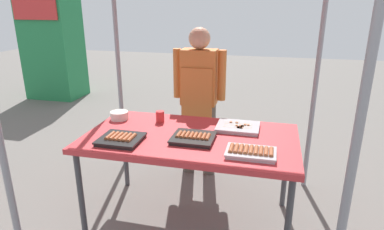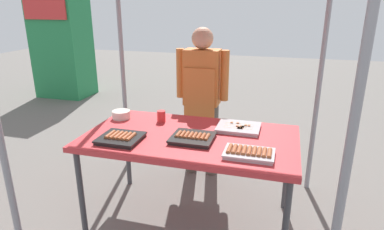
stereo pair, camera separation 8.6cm
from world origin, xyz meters
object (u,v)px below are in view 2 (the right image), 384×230
Objects in this scene: tray_grilled_sausages at (193,138)px; tray_spring_rolls at (249,153)px; condiment_bowl at (121,115)px; stall_table at (190,142)px; vendor_woman at (202,92)px; neighbor_stall_left at (62,42)px; tray_pork_links at (121,138)px; drink_cup_near_edge at (161,116)px; tray_meat_skewers at (239,128)px.

tray_spring_rolls is (0.43, -0.16, 0.00)m from tray_grilled_sausages.
condiment_bowl is at bearing 157.63° from tray_grilled_sausages.
stall_table is 1.07× the size of vendor_woman.
tray_spring_rolls is at bearing -41.08° from neighbor_stall_left.
drink_cup_near_edge is (0.14, 0.47, 0.03)m from tray_pork_links.
condiment_bowl is (-0.69, 0.22, 0.09)m from stall_table.
drink_cup_near_edge reaches higher than tray_grilled_sausages.
neighbor_stall_left reaches higher than tray_pork_links.
tray_meat_skewers is at bearing -37.94° from neighbor_stall_left.
condiment_bowl is (-0.73, 0.30, 0.01)m from tray_grilled_sausages.
tray_pork_links is (-0.47, -0.23, 0.07)m from stall_table.
neighbor_stall_left reaches higher than tray_meat_skewers.
drink_cup_near_edge is (-0.66, 0.01, 0.03)m from tray_meat_skewers.
vendor_woman is (0.21, 0.58, 0.08)m from drink_cup_near_edge.
tray_pork_links is 0.92× the size of tray_spring_rolls.
stall_table is 0.11m from tray_grilled_sausages.
tray_meat_skewers is 0.92m from tray_pork_links.
tray_pork_links is at bearing -49.00° from neighbor_stall_left.
drink_cup_near_edge is at bearing 138.82° from tray_grilled_sausages.
vendor_woman is (-0.16, 0.90, 0.11)m from tray_grilled_sausages.
vendor_woman is (0.57, 0.60, 0.09)m from condiment_bowl.
tray_pork_links is at bearing -150.45° from tray_meat_skewers.
tray_spring_rolls is (0.94, -0.01, 0.00)m from tray_pork_links.
neighbor_stall_left reaches higher than stall_table.
vendor_woman is at bearing 70.29° from drink_cup_near_edge.
tray_meat_skewers is at bearing 127.38° from vendor_woman.
neighbor_stall_left is (-3.26, 2.30, 0.13)m from vendor_woman.
stall_table is 4.78× the size of tray_meat_skewers.
vendor_woman is at bearing 119.19° from tray_spring_rolls.
tray_grilled_sausages is 1.02× the size of tray_pork_links.
stall_table is 0.53m from tray_spring_rolls.
stall_table is 10.29× the size of condiment_bowl.
tray_pork_links is 0.50m from condiment_bowl.
vendor_woman reaches higher than tray_pork_links.
neighbor_stall_left is (-3.37, 3.12, 0.31)m from stall_table.
tray_pork_links is at bearing 71.55° from vendor_woman.
drink_cup_near_edge is 0.06× the size of vendor_woman.
vendor_woman reaches higher than condiment_bowl.
tray_grilled_sausages is at bearing -43.12° from neighbor_stall_left.
tray_pork_links is at bearing -63.50° from condiment_bowl.
neighbor_stall_left is at bearing -35.23° from vendor_woman.
vendor_woman reaches higher than stall_table.
tray_grilled_sausages is 0.53m from tray_pork_links.
neighbor_stall_left reaches higher than tray_grilled_sausages.
stall_table is 0.52m from tray_pork_links.
tray_grilled_sausages is 3.26× the size of drink_cup_near_edge.
neighbor_stall_left is (-3.05, 2.88, 0.21)m from drink_cup_near_edge.
condiment_bowl reaches higher than tray_meat_skewers.
stall_table is at bearing 98.13° from vendor_woman.
tray_spring_rolls is 5.11m from neighbor_stall_left.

